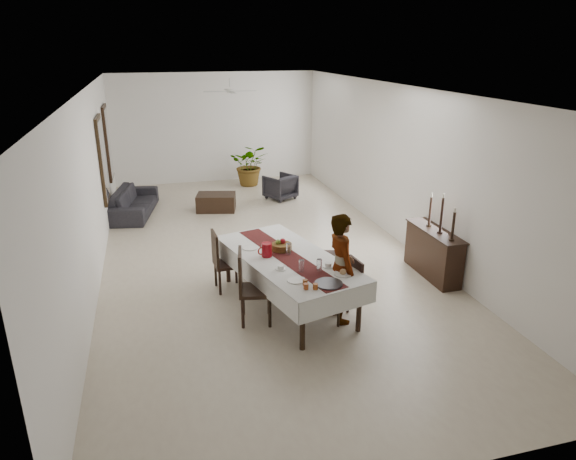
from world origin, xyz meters
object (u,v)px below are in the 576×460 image
(sideboard_body, at_px, (433,254))
(sofa, at_px, (134,202))
(dining_table_top, at_px, (287,259))
(red_pitcher, at_px, (267,250))
(woman, at_px, (341,268))

(sideboard_body, xyz_separation_m, sofa, (-5.22, 5.09, -0.11))
(dining_table_top, distance_m, red_pitcher, 0.35)
(dining_table_top, bearing_deg, sideboard_body, -7.38)
(sideboard_body, bearing_deg, red_pitcher, -174.81)
(sofa, bearing_deg, sideboard_body, -123.30)
(woman, xyz_separation_m, sofa, (-3.05, 6.13, -0.53))
(woman, distance_m, sideboard_body, 2.44)
(dining_table_top, relative_size, sideboard_body, 1.87)
(dining_table_top, height_order, woman, woman)
(woman, bearing_deg, dining_table_top, 40.90)
(red_pitcher, relative_size, sofa, 0.10)
(sofa, bearing_deg, dining_table_top, -145.22)
(red_pitcher, height_order, sideboard_body, red_pitcher)
(woman, bearing_deg, sofa, 23.63)
(sofa, bearing_deg, woman, -142.57)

